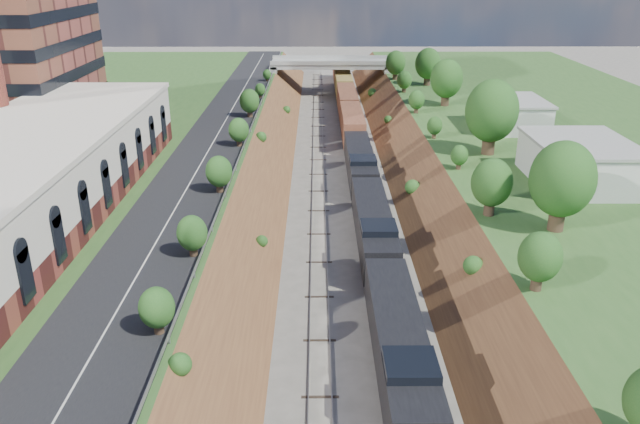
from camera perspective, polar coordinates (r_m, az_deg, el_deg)
platform_left at (r=77.37m, az=-23.31°, el=2.65°), size 44.00×180.00×5.00m
platform_right at (r=79.70m, az=26.41°, el=2.66°), size 44.00×180.00×5.00m
embankment_left at (r=72.55m, az=-6.79°, el=1.03°), size 10.00×180.00×10.00m
embankment_right at (r=73.38m, az=10.54°, el=1.05°), size 10.00×180.00×10.00m
rail_left_track at (r=72.05m, az=-0.14°, el=1.11°), size 1.58×180.00×0.18m
rail_right_track at (r=72.25m, az=3.98°, el=1.12°), size 1.58×180.00×0.18m
road at (r=71.58m, az=-10.57°, el=4.79°), size 8.00×180.00×0.10m
guardrail at (r=70.63m, az=-7.33°, el=5.18°), size 0.10×171.00×0.70m
overpass at (r=131.03m, az=0.94°, el=12.81°), size 24.50×8.30×7.40m
white_building_near at (r=67.54m, az=22.67°, el=4.13°), size 9.00×12.00×4.00m
white_building_far at (r=87.39m, az=17.05°, el=8.49°), size 8.00×10.00×3.60m
tree_right_large at (r=53.84m, az=21.29°, el=2.75°), size 5.25×5.25×7.61m
tree_left_crest at (r=34.32m, az=-15.86°, el=-11.98°), size 2.45×2.45×3.55m
freight_train at (r=93.52m, az=3.03°, el=7.63°), size 3.14×126.33×4.67m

